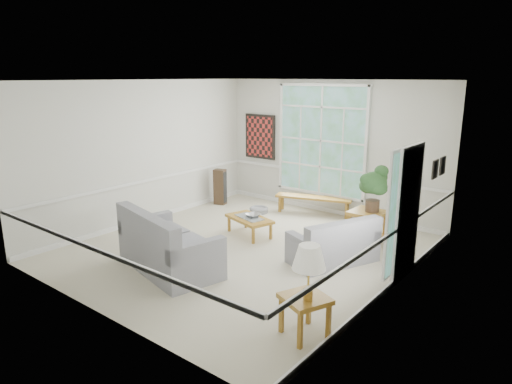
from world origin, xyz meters
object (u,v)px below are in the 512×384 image
coffee_table (249,226)px  side_table (305,316)px  loveseat_right (333,240)px  loveseat_front (169,240)px  end_table (367,227)px

coffee_table → side_table: side_table is taller
loveseat_right → loveseat_front: 2.72m
loveseat_right → loveseat_front: (-1.94, -1.91, 0.11)m
coffee_table → side_table: (2.80, -2.38, 0.08)m
coffee_table → end_table: end_table is taller
loveseat_right → end_table: loveseat_right is taller
loveseat_right → coffee_table: 1.96m
coffee_table → end_table: bearing=44.7°
loveseat_front → side_table: size_ratio=3.59×
end_table → loveseat_right: bearing=-92.6°
loveseat_front → loveseat_right: bearing=57.6°
loveseat_right → end_table: bearing=111.0°
loveseat_right → coffee_table: loveseat_right is taller
end_table → loveseat_front: bearing=-122.5°
coffee_table → loveseat_front: bearing=-73.2°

